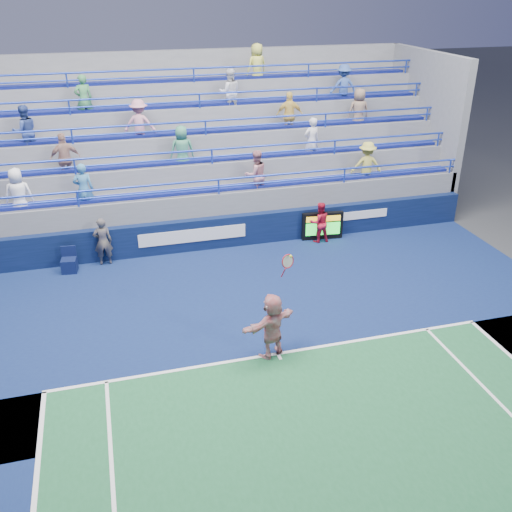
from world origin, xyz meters
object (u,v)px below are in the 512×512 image
object	(u,v)px
line_judge	(103,242)
ball_girl	(320,222)
serve_speed_board	(322,226)
judge_chair	(69,264)
tennis_player	(272,326)

from	to	relation	value
line_judge	ball_girl	distance (m)	7.28
serve_speed_board	judge_chair	xyz separation A→B (m)	(-8.56, -0.25, -0.24)
judge_chair	ball_girl	bearing A→B (deg)	0.59
serve_speed_board	tennis_player	world-z (taller)	tennis_player
serve_speed_board	tennis_player	distance (m)	7.20
judge_chair	tennis_player	world-z (taller)	tennis_player
serve_speed_board	judge_chair	distance (m)	8.56
serve_speed_board	judge_chair	bearing A→B (deg)	-178.32
judge_chair	serve_speed_board	bearing A→B (deg)	1.68
line_judge	serve_speed_board	bearing A→B (deg)	177.45
ball_girl	tennis_player	bearing A→B (deg)	60.16
tennis_player	serve_speed_board	bearing A→B (deg)	58.93
serve_speed_board	tennis_player	bearing A→B (deg)	-121.07
judge_chair	line_judge	world-z (taller)	line_judge
tennis_player	line_judge	bearing A→B (deg)	121.36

